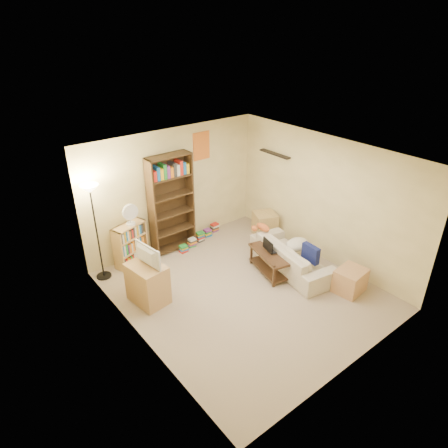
{
  "coord_description": "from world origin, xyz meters",
  "views": [
    {
      "loc": [
        -3.89,
        -4.36,
        4.39
      ],
      "look_at": [
        0.08,
        0.68,
        1.05
      ],
      "focal_mm": 32.0,
      "sensor_mm": 36.0,
      "label": 1
    }
  ],
  "objects_px": {
    "tall_bookshelf": "(171,202)",
    "end_cabinet": "(350,281)",
    "tabby_cat": "(261,227)",
    "tv_stand": "(148,283)",
    "mug": "(286,257)",
    "desk_fan": "(130,214)",
    "floor_lamp": "(92,205)",
    "short_bookshelf": "(131,245)",
    "side_table": "(265,224)",
    "sofa": "(292,256)",
    "laptop": "(274,249)",
    "coffee_table": "(273,259)",
    "television": "(145,256)"
  },
  "relations": [
    {
      "from": "side_table",
      "to": "television",
      "type": "bearing_deg",
      "value": -171.49
    },
    {
      "from": "tabby_cat",
      "to": "floor_lamp",
      "type": "relative_size",
      "value": 0.23
    },
    {
      "from": "mug",
      "to": "short_bookshelf",
      "type": "height_order",
      "value": "short_bookshelf"
    },
    {
      "from": "coffee_table",
      "to": "tabby_cat",
      "type": "bearing_deg",
      "value": 80.86
    },
    {
      "from": "tall_bookshelf",
      "to": "desk_fan",
      "type": "distance_m",
      "value": 0.92
    },
    {
      "from": "tv_stand",
      "to": "short_bookshelf",
      "type": "bearing_deg",
      "value": 67.66
    },
    {
      "from": "tall_bookshelf",
      "to": "short_bookshelf",
      "type": "relative_size",
      "value": 2.36
    },
    {
      "from": "television",
      "to": "tall_bookshelf",
      "type": "height_order",
      "value": "tall_bookshelf"
    },
    {
      "from": "sofa",
      "to": "tall_bookshelf",
      "type": "height_order",
      "value": "tall_bookshelf"
    },
    {
      "from": "tv_stand",
      "to": "desk_fan",
      "type": "height_order",
      "value": "desk_fan"
    },
    {
      "from": "side_table",
      "to": "sofa",
      "type": "bearing_deg",
      "value": -111.47
    },
    {
      "from": "sofa",
      "to": "desk_fan",
      "type": "bearing_deg",
      "value": 58.36
    },
    {
      "from": "mug",
      "to": "side_table",
      "type": "xyz_separation_m",
      "value": [
        0.88,
        1.48,
        -0.21
      ]
    },
    {
      "from": "short_bookshelf",
      "to": "desk_fan",
      "type": "distance_m",
      "value": 0.67
    },
    {
      "from": "end_cabinet",
      "to": "television",
      "type": "bearing_deg",
      "value": 146.27
    },
    {
      "from": "sofa",
      "to": "floor_lamp",
      "type": "xyz_separation_m",
      "value": [
        -3.01,
        2.0,
        1.22
      ]
    },
    {
      "from": "television",
      "to": "desk_fan",
      "type": "height_order",
      "value": "desk_fan"
    },
    {
      "from": "tv_stand",
      "to": "coffee_table",
      "type": "bearing_deg",
      "value": -24.82
    },
    {
      "from": "tabby_cat",
      "to": "tv_stand",
      "type": "distance_m",
      "value": 2.58
    },
    {
      "from": "short_bookshelf",
      "to": "desk_fan",
      "type": "bearing_deg",
      "value": -59.57
    },
    {
      "from": "tv_stand",
      "to": "floor_lamp",
      "type": "bearing_deg",
      "value": 97.33
    },
    {
      "from": "tabby_cat",
      "to": "mug",
      "type": "relative_size",
      "value": 4.41
    },
    {
      "from": "sofa",
      "to": "tall_bookshelf",
      "type": "xyz_separation_m",
      "value": [
        -1.4,
        2.07,
        0.81
      ]
    },
    {
      "from": "tall_bookshelf",
      "to": "end_cabinet",
      "type": "xyz_separation_m",
      "value": [
        1.67,
        -3.22,
        -0.86
      ]
    },
    {
      "from": "sofa",
      "to": "coffee_table",
      "type": "bearing_deg",
      "value": 79.31
    },
    {
      "from": "tv_stand",
      "to": "floor_lamp",
      "type": "xyz_separation_m",
      "value": [
        -0.33,
        1.17,
        1.13
      ]
    },
    {
      "from": "sofa",
      "to": "mug",
      "type": "height_order",
      "value": "sofa"
    },
    {
      "from": "tall_bookshelf",
      "to": "mug",
      "type": "bearing_deg",
      "value": -65.44
    },
    {
      "from": "tall_bookshelf",
      "to": "television",
      "type": "bearing_deg",
      "value": -135.81
    },
    {
      "from": "tv_stand",
      "to": "short_bookshelf",
      "type": "distance_m",
      "value": 1.29
    },
    {
      "from": "sofa",
      "to": "television",
      "type": "height_order",
      "value": "television"
    },
    {
      "from": "tv_stand",
      "to": "floor_lamp",
      "type": "height_order",
      "value": "floor_lamp"
    },
    {
      "from": "mug",
      "to": "end_cabinet",
      "type": "xyz_separation_m",
      "value": [
        0.65,
        -0.97,
        -0.26
      ]
    },
    {
      "from": "tall_bookshelf",
      "to": "desk_fan",
      "type": "height_order",
      "value": "tall_bookshelf"
    },
    {
      "from": "laptop",
      "to": "floor_lamp",
      "type": "distance_m",
      "value": 3.41
    },
    {
      "from": "tall_bookshelf",
      "to": "end_cabinet",
      "type": "bearing_deg",
      "value": -62.52
    },
    {
      "from": "mug",
      "to": "short_bookshelf",
      "type": "relative_size",
      "value": 0.11
    },
    {
      "from": "laptop",
      "to": "tv_stand",
      "type": "xyz_separation_m",
      "value": [
        -2.37,
        0.63,
        -0.09
      ]
    },
    {
      "from": "tv_stand",
      "to": "floor_lamp",
      "type": "distance_m",
      "value": 1.66
    },
    {
      "from": "sofa",
      "to": "end_cabinet",
      "type": "relative_size",
      "value": 3.78
    },
    {
      "from": "desk_fan",
      "to": "floor_lamp",
      "type": "xyz_separation_m",
      "value": [
        -0.69,
        -0.03,
        0.39
      ]
    },
    {
      "from": "coffee_table",
      "to": "sofa",
      "type": "bearing_deg",
      "value": -6.6
    },
    {
      "from": "tv_stand",
      "to": "tall_bookshelf",
      "type": "height_order",
      "value": "tall_bookshelf"
    },
    {
      "from": "desk_fan",
      "to": "side_table",
      "type": "relative_size",
      "value": 0.81
    },
    {
      "from": "tabby_cat",
      "to": "end_cabinet",
      "type": "relative_size",
      "value": 0.83
    },
    {
      "from": "short_bookshelf",
      "to": "tabby_cat",
      "type": "bearing_deg",
      "value": -47.78
    },
    {
      "from": "laptop",
      "to": "tv_stand",
      "type": "relative_size",
      "value": 0.54
    },
    {
      "from": "tabby_cat",
      "to": "tall_bookshelf",
      "type": "bearing_deg",
      "value": 134.08
    },
    {
      "from": "tall_bookshelf",
      "to": "floor_lamp",
      "type": "height_order",
      "value": "tall_bookshelf"
    },
    {
      "from": "laptop",
      "to": "short_bookshelf",
      "type": "xyz_separation_m",
      "value": [
        -2.06,
        1.88,
        -0.02
      ]
    }
  ]
}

